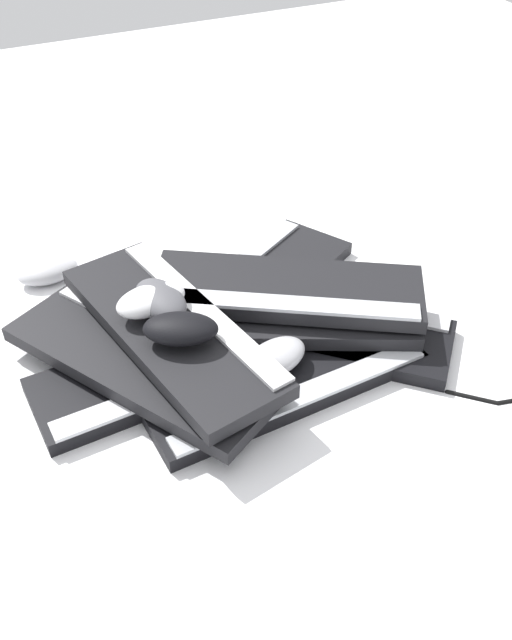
% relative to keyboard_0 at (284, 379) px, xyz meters
% --- Properties ---
extents(ground_plane, '(3.20, 3.20, 0.00)m').
position_rel_keyboard_0_xyz_m(ground_plane, '(-0.11, 0.05, -0.01)').
color(ground_plane, white).
extents(keyboard_0, '(0.18, 0.45, 0.03)m').
position_rel_keyboard_0_xyz_m(keyboard_0, '(0.00, 0.00, 0.00)').
color(keyboard_0, black).
rests_on(keyboard_0, ground).
extents(keyboard_1, '(0.41, 0.42, 0.03)m').
position_rel_keyboard_0_xyz_m(keyboard_1, '(-0.09, 0.11, 0.00)').
color(keyboard_1, black).
rests_on(keyboard_1, ground).
extents(keyboard_2, '(0.35, 0.46, 0.03)m').
position_rel_keyboard_0_xyz_m(keyboard_2, '(-0.22, 0.05, 0.00)').
color(keyboard_2, black).
rests_on(keyboard_2, ground).
extents(keyboard_3, '(0.28, 0.46, 0.03)m').
position_rel_keyboard_0_xyz_m(keyboard_3, '(-0.19, -0.05, 0.00)').
color(keyboard_3, black).
rests_on(keyboard_3, ground).
extents(keyboard_4, '(0.18, 0.45, 0.03)m').
position_rel_keyboard_0_xyz_m(keyboard_4, '(-0.10, -0.14, 0.00)').
color(keyboard_4, black).
rests_on(keyboard_4, ground).
extents(keyboard_5, '(0.46, 0.35, 0.03)m').
position_rel_keyboard_0_xyz_m(keyboard_5, '(-0.10, -0.19, 0.03)').
color(keyboard_5, black).
rests_on(keyboard_5, keyboard_4).
extents(keyboard_6, '(0.33, 0.46, 0.03)m').
position_rel_keyboard_0_xyz_m(keyboard_6, '(-0.11, 0.05, 0.03)').
color(keyboard_6, black).
rests_on(keyboard_6, keyboard_1).
extents(keyboard_7, '(0.36, 0.45, 0.03)m').
position_rel_keyboard_0_xyz_m(keyboard_7, '(-0.13, 0.07, 0.06)').
color(keyboard_7, black).
rests_on(keyboard_7, keyboard_6).
extents(keyboard_8, '(0.46, 0.23, 0.03)m').
position_rel_keyboard_0_xyz_m(keyboard_8, '(-0.12, -0.13, 0.06)').
color(keyboard_8, black).
rests_on(keyboard_8, keyboard_5).
extents(mouse_0, '(0.07, 0.11, 0.04)m').
position_rel_keyboard_0_xyz_m(mouse_0, '(-0.43, -0.27, 0.01)').
color(mouse_0, '#B7B7BC').
rests_on(mouse_0, ground).
extents(mouse_1, '(0.12, 0.08, 0.04)m').
position_rel_keyboard_0_xyz_m(mouse_1, '(-0.15, -0.14, 0.10)').
color(mouse_1, '#4C4C51').
rests_on(mouse_1, keyboard_8).
extents(mouse_2, '(0.10, 0.12, 0.04)m').
position_rel_keyboard_0_xyz_m(mouse_2, '(-0.01, -0.01, 0.04)').
color(mouse_2, '#B7B7BC').
rests_on(mouse_2, keyboard_0).
extents(mouse_3, '(0.10, 0.13, 0.04)m').
position_rel_keyboard_0_xyz_m(mouse_3, '(-0.39, -0.16, 0.01)').
color(mouse_3, '#B7B7BC').
rests_on(mouse_3, ground).
extents(mouse_4, '(0.12, 0.13, 0.04)m').
position_rel_keyboard_0_xyz_m(mouse_4, '(-0.18, -0.03, 0.04)').
color(mouse_4, black).
rests_on(mouse_4, keyboard_3).
extents(mouse_5, '(0.11, 0.13, 0.04)m').
position_rel_keyboard_0_xyz_m(mouse_5, '(-0.07, -0.14, 0.10)').
color(mouse_5, black).
rests_on(mouse_5, keyboard_8).
extents(mouse_6, '(0.08, 0.12, 0.04)m').
position_rel_keyboard_0_xyz_m(mouse_6, '(-0.15, -0.15, 0.10)').
color(mouse_6, silver).
rests_on(mouse_6, keyboard_8).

